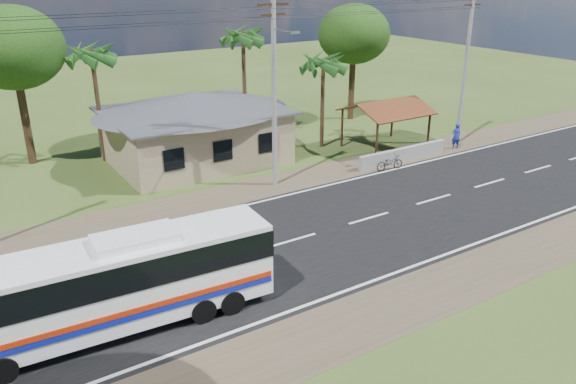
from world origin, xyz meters
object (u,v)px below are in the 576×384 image
Objects in this scene: motorcycle at (390,163)px; person at (456,136)px; waiting_shed at (386,109)px; coach_bus at (112,280)px.

person is (6.77, 0.89, 0.41)m from motorcycle.
person is at bearing -34.96° from waiting_shed.
coach_bus is (-21.69, -10.88, -0.79)m from waiting_shed.
coach_bus is at bearing -153.36° from waiting_shed.
waiting_shed is 5.17m from person.
coach_bus reaches higher than motorcycle.
motorcycle is 1.02× the size of person.
coach_bus reaches higher than waiting_shed.
coach_bus is 26.92m from person.
waiting_shed reaches higher than motorcycle.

